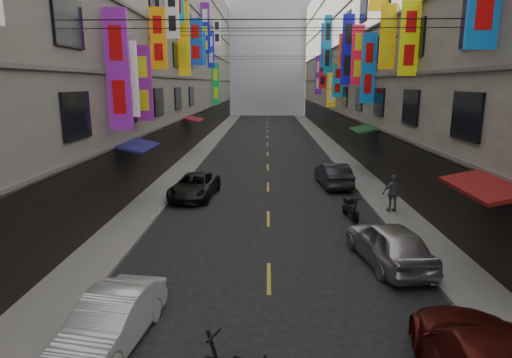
# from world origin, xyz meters

# --- Properties ---
(sidewalk_left) EXTENTS (2.00, 90.00, 0.12)m
(sidewalk_left) POSITION_xyz_m (-6.00, 42.00, 0.06)
(sidewalk_left) COLOR slate
(sidewalk_left) RESTS_ON ground
(sidewalk_right) EXTENTS (2.00, 90.00, 0.12)m
(sidewalk_right) POSITION_xyz_m (6.00, 42.00, 0.06)
(sidewalk_right) COLOR slate
(sidewalk_right) RESTS_ON ground
(building_row_left) EXTENTS (10.14, 90.00, 19.00)m
(building_row_left) POSITION_xyz_m (-11.99, 42.00, 9.49)
(building_row_left) COLOR gray
(building_row_left) RESTS_ON ground
(building_row_right) EXTENTS (10.14, 90.00, 19.00)m
(building_row_right) POSITION_xyz_m (11.99, 42.00, 9.49)
(building_row_right) COLOR #A79F8C
(building_row_right) RESTS_ON ground
(haze_block) EXTENTS (18.00, 8.00, 22.00)m
(haze_block) POSITION_xyz_m (0.00, 92.00, 11.00)
(haze_block) COLOR silver
(haze_block) RESTS_ON ground
(shop_signage) EXTENTS (14.00, 55.00, 11.63)m
(shop_signage) POSITION_xyz_m (-0.01, 34.93, 9.16)
(shop_signage) COLOR #0F33B7
(shop_signage) RESTS_ON ground
(street_awnings) EXTENTS (13.99, 35.20, 0.41)m
(street_awnings) POSITION_xyz_m (-1.26, 26.00, 3.00)
(street_awnings) COLOR #175215
(street_awnings) RESTS_ON ground
(overhead_cables) EXTENTS (14.00, 38.04, 1.24)m
(overhead_cables) POSITION_xyz_m (0.00, 30.00, 8.80)
(overhead_cables) COLOR black
(overhead_cables) RESTS_ON ground
(lane_markings) EXTENTS (0.12, 80.20, 0.01)m
(lane_markings) POSITION_xyz_m (0.00, 39.00, 0.00)
(lane_markings) COLOR gold
(lane_markings) RESTS_ON ground
(scooter_far_right) EXTENTS (0.60, 1.80, 1.14)m
(scooter_far_right) POSITION_xyz_m (3.67, 24.14, 0.44)
(scooter_far_right) COLOR black
(scooter_far_right) RESTS_ON ground
(car_left_mid) EXTENTS (1.78, 3.91, 1.24)m
(car_left_mid) POSITION_xyz_m (-3.64, 14.38, 0.62)
(car_left_mid) COLOR white
(car_left_mid) RESTS_ON ground
(car_left_far) EXTENTS (2.46, 4.66, 1.25)m
(car_left_far) POSITION_xyz_m (-3.90, 27.56, 0.62)
(car_left_far) COLOR black
(car_left_far) RESTS_ON ground
(car_right_mid) EXTENTS (2.42, 4.52, 1.46)m
(car_right_mid) POSITION_xyz_m (4.00, 19.18, 0.73)
(car_right_mid) COLOR #BCBCC1
(car_right_mid) RESTS_ON ground
(car_right_far) EXTENTS (1.81, 4.32, 1.39)m
(car_right_far) POSITION_xyz_m (3.84, 30.31, 0.69)
(car_right_far) COLOR #282930
(car_right_far) RESTS_ON ground
(pedestrian_rfar) EXTENTS (1.11, 0.75, 1.76)m
(pedestrian_rfar) POSITION_xyz_m (5.75, 24.85, 1.00)
(pedestrian_rfar) COLOR #5E5E61
(pedestrian_rfar) RESTS_ON sidewalk_right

